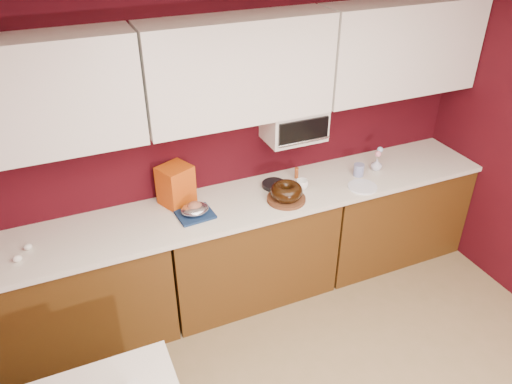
{
  "coord_description": "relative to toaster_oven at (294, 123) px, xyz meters",
  "views": [
    {
      "loc": [
        -1.2,
        -0.98,
        2.9
      ],
      "look_at": [
        0.02,
        1.84,
        1.02
      ],
      "focal_mm": 35.0,
      "sensor_mm": 36.0,
      "label": 1
    }
  ],
  "objects": [
    {
      "name": "blue_jar",
      "position": [
        0.52,
        -0.18,
        -0.43
      ],
      "size": [
        0.11,
        0.11,
        0.1
      ],
      "primitive_type": "cylinder",
      "rotation": [
        0.0,
        0.0,
        -0.35
      ],
      "color": "navy",
      "rests_on": "countertop"
    },
    {
      "name": "roasted_ham",
      "position": [
        -0.87,
        -0.21,
        -0.4
      ],
      "size": [
        0.13,
        0.12,
        0.07
      ],
      "primitive_type": "ellipsoid",
      "rotation": [
        0.0,
        0.0,
        -0.27
      ],
      "color": "#A16249",
      "rests_on": "foil_ham_nest"
    },
    {
      "name": "flower_vase",
      "position": [
        0.7,
        -0.16,
        -0.42
      ],
      "size": [
        0.1,
        0.1,
        0.11
      ],
      "primitive_type": "imported",
      "rotation": [
        0.0,
        0.0,
        -0.35
      ],
      "color": "silver",
      "rests_on": "countertop"
    },
    {
      "name": "ceiling",
      "position": [
        -0.45,
        -2.1,
        1.12
      ],
      "size": [
        4.0,
        4.5,
        0.02
      ],
      "primitive_type": "cube",
      "color": "white",
      "rests_on": "wall_back"
    },
    {
      "name": "flower_blue",
      "position": [
        0.73,
        -0.14,
        -0.3
      ],
      "size": [
        0.05,
        0.05,
        0.05
      ],
      "primitive_type": "sphere",
      "color": "#9CCDFA",
      "rests_on": "flower_vase"
    },
    {
      "name": "upper_cabinet_center",
      "position": [
        -0.45,
        -0.02,
        0.48
      ],
      "size": [
        1.31,
        0.33,
        0.7
      ],
      "primitive_type": "cube",
      "color": "white",
      "rests_on": "wall_back"
    },
    {
      "name": "base_cabinet_left",
      "position": [
        -1.78,
        -0.17,
        -0.95
      ],
      "size": [
        1.31,
        0.58,
        0.86
      ],
      "primitive_type": "cube",
      "color": "#503010",
      "rests_on": "floor"
    },
    {
      "name": "egg_left",
      "position": [
        -2.05,
        -0.25,
        -0.45
      ],
      "size": [
        0.07,
        0.06,
        0.05
      ],
      "primitive_type": "ellipsoid",
      "rotation": [
        0.0,
        0.0,
        -0.35
      ],
      "color": "white",
      "rests_on": "countertop"
    },
    {
      "name": "base_cabinet_center",
      "position": [
        -0.45,
        -0.17,
        -0.95
      ],
      "size": [
        1.31,
        0.58,
        0.86
      ],
      "primitive_type": "cube",
      "color": "#503010",
      "rests_on": "floor"
    },
    {
      "name": "navy_towel",
      "position": [
        -0.87,
        -0.21,
        -0.47
      ],
      "size": [
        0.27,
        0.23,
        0.02
      ],
      "primitive_type": "cube",
      "rotation": [
        0.0,
        0.0,
        0.08
      ],
      "color": "navy",
      "rests_on": "countertop"
    },
    {
      "name": "flower_pink",
      "position": [
        0.7,
        -0.16,
        -0.33
      ],
      "size": [
        0.05,
        0.05,
        0.05
      ],
      "primitive_type": "sphere",
      "color": "pink",
      "rests_on": "flower_vase"
    },
    {
      "name": "toaster_oven_handle",
      "position": [
        0.0,
        -0.18,
        -0.07
      ],
      "size": [
        0.42,
        0.02,
        0.02
      ],
      "primitive_type": "cylinder",
      "rotation": [
        0.0,
        1.57,
        0.0
      ],
      "color": "silver",
      "rests_on": "toaster_oven"
    },
    {
      "name": "base_cabinet_right",
      "position": [
        0.88,
        -0.17,
        -0.95
      ],
      "size": [
        1.31,
        0.58,
        0.86
      ],
      "primitive_type": "cube",
      "color": "#503010",
      "rests_on": "floor"
    },
    {
      "name": "coffee_mug",
      "position": [
        -0.01,
        -0.18,
        -0.43
      ],
      "size": [
        0.12,
        0.12,
        0.1
      ],
      "primitive_type": "imported",
      "rotation": [
        0.0,
        0.0,
        0.86
      ],
      "color": "white",
      "rests_on": "countertop"
    },
    {
      "name": "wall_back",
      "position": [
        -0.45,
        0.15,
        -0.12
      ],
      "size": [
        4.0,
        0.02,
        2.5
      ],
      "primitive_type": "cube",
      "color": "#3C080F",
      "rests_on": "floor"
    },
    {
      "name": "foil_ham_nest",
      "position": [
        -0.87,
        -0.21,
        -0.42
      ],
      "size": [
        0.24,
        0.22,
        0.07
      ],
      "primitive_type": "ellipsoid",
      "rotation": [
        0.0,
        0.0,
        -0.29
      ],
      "color": "silver",
      "rests_on": "navy_towel"
    },
    {
      "name": "dark_pan",
      "position": [
        -0.19,
        -0.06,
        -0.46
      ],
      "size": [
        0.2,
        0.2,
        0.03
      ],
      "primitive_type": "cylinder",
      "rotation": [
        0.0,
        0.0,
        -0.07
      ],
      "color": "black",
      "rests_on": "countertop"
    },
    {
      "name": "upper_cabinet_right",
      "position": [
        0.88,
        -0.02,
        0.48
      ],
      "size": [
        1.31,
        0.33,
        0.7
      ],
      "primitive_type": "cube",
      "color": "white",
      "rests_on": "wall_back"
    },
    {
      "name": "toaster_oven",
      "position": [
        0.0,
        0.0,
        0.0
      ],
      "size": [
        0.45,
        0.3,
        0.25
      ],
      "primitive_type": "cube",
      "color": "white",
      "rests_on": "upper_cabinet_center"
    },
    {
      "name": "amber_bottle",
      "position": [
        0.04,
        -0.02,
        -0.43
      ],
      "size": [
        0.04,
        0.04,
        0.09
      ],
      "primitive_type": "cylinder",
      "rotation": [
        0.0,
        0.0,
        -0.33
      ],
      "color": "#9B461C",
      "rests_on": "countertop"
    },
    {
      "name": "upper_cabinet_left",
      "position": [
        -1.78,
        -0.02,
        0.48
      ],
      "size": [
        1.31,
        0.33,
        0.7
      ],
      "primitive_type": "cube",
      "color": "white",
      "rests_on": "wall_back"
    },
    {
      "name": "egg_right",
      "position": [
        -1.98,
        -0.15,
        -0.45
      ],
      "size": [
        0.06,
        0.05,
        0.04
      ],
      "primitive_type": "ellipsoid",
      "rotation": [
        0.0,
        0.0,
        -0.22
      ],
      "color": "silver",
      "rests_on": "countertop"
    },
    {
      "name": "china_plate",
      "position": [
        0.44,
        -0.35,
        -0.47
      ],
      "size": [
        0.27,
        0.27,
        0.01
      ],
      "primitive_type": "cylinder",
      "rotation": [
        0.0,
        0.0,
        0.24
      ],
      "color": "white",
      "rests_on": "countertop"
    },
    {
      "name": "toaster_oven_door",
      "position": [
        0.0,
        -0.16,
        0.0
      ],
      "size": [
        0.4,
        0.02,
        0.18
      ],
      "primitive_type": "cube",
      "color": "black",
      "rests_on": "toaster_oven"
    },
    {
      "name": "countertop",
      "position": [
        -0.45,
        -0.17,
        -0.49
      ],
      "size": [
        4.0,
        0.62,
        0.04
      ],
      "primitive_type": "cube",
      "color": "silver",
      "rests_on": "base_cabinet_center"
    },
    {
      "name": "pandoro_box",
      "position": [
        -0.94,
        0.01,
        -0.33
      ],
      "size": [
        0.28,
        0.27,
        0.3
      ],
      "primitive_type": "cube",
      "rotation": [
        0.0,
        0.0,
        0.41
      ],
      "color": "#AB290B",
      "rests_on": "countertop"
    },
    {
      "name": "cake_base",
      "position": [
        -0.19,
        -0.29,
        -0.46
      ],
      "size": [
        0.32,
        0.32,
        0.03
      ],
      "primitive_type": "cylinder",
      "rotation": [
        0.0,
        0.0,
        0.13
      ],
      "color": "#5A311B",
      "rests_on": "countertop"
    },
    {
      "name": "bundt_cake",
      "position": [
        -0.19,
        -0.29,
        -0.39
      ],
      "size": [
        0.3,
        0.3,
        0.1
      ],
      "primitive_type": "torus",
      "rotation": [
        0.0,
        0.0,
        -0.3
      ],
      "color": "black",
      "rests_on": "cake_base"
    }
  ]
}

